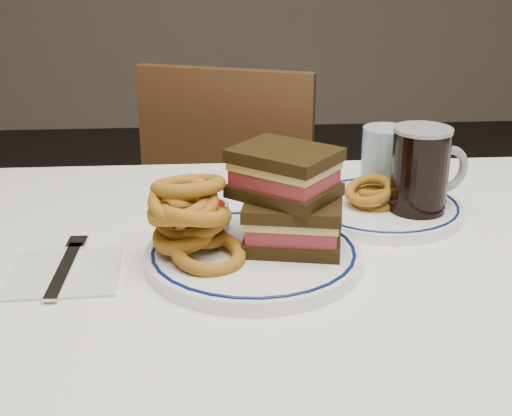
{
  "coord_description": "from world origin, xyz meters",
  "views": [
    {
      "loc": [
        -0.17,
        -0.84,
        1.16
      ],
      "look_at": [
        -0.1,
        0.01,
        0.82
      ],
      "focal_mm": 50.0,
      "sensor_mm": 36.0,
      "label": 1
    }
  ],
  "objects": [
    {
      "name": "napkin_fork",
      "position": [
        -0.35,
        -0.01,
        0.75
      ],
      "size": [
        0.14,
        0.19,
        0.01
      ],
      "color": "silver",
      "rests_on": "dining_table"
    },
    {
      "name": "beer_mug",
      "position": [
        0.15,
        0.13,
        0.82
      ],
      "size": [
        0.13,
        0.09,
        0.14
      ],
      "color": "black",
      "rests_on": "dining_table"
    },
    {
      "name": "onion_rings_main",
      "position": [
        -0.19,
        -0.0,
        0.82
      ],
      "size": [
        0.13,
        0.15,
        0.12
      ],
      "color": "brown",
      "rests_on": "main_plate"
    },
    {
      "name": "ketchup_ramekin",
      "position": [
        -0.17,
        0.08,
        0.79
      ],
      "size": [
        0.06,
        0.06,
        0.04
      ],
      "color": "silver",
      "rests_on": "main_plate"
    },
    {
      "name": "reuben_sandwich",
      "position": [
        -0.06,
        0.02,
        0.83
      ],
      "size": [
        0.16,
        0.16,
        0.13
      ],
      "color": "black",
      "rests_on": "main_plate"
    },
    {
      "name": "main_plate",
      "position": [
        -0.11,
        0.0,
        0.76
      ],
      "size": [
        0.28,
        0.28,
        0.02
      ],
      "color": "white",
      "rests_on": "dining_table"
    },
    {
      "name": "chair_far",
      "position": [
        -0.09,
        0.81,
        0.48
      ],
      "size": [
        0.51,
        0.51,
        0.88
      ],
      "color": "#482517",
      "rests_on": "floor"
    },
    {
      "name": "dining_table",
      "position": [
        0.0,
        0.0,
        0.64
      ],
      "size": [
        1.27,
        0.87,
        0.75
      ],
      "color": "white",
      "rests_on": "floor"
    },
    {
      "name": "water_glass",
      "position": [
        0.12,
        0.23,
        0.81
      ],
      "size": [
        0.07,
        0.07,
        0.12
      ],
      "primitive_type": "cylinder",
      "color": "#95B2C1",
      "rests_on": "dining_table"
    },
    {
      "name": "onion_rings_far",
      "position": [
        0.09,
        0.17,
        0.78
      ],
      "size": [
        0.1,
        0.11,
        0.06
      ],
      "color": "brown",
      "rests_on": "far_plate"
    },
    {
      "name": "far_plate",
      "position": [
        0.1,
        0.16,
        0.76
      ],
      "size": [
        0.25,
        0.25,
        0.02
      ],
      "color": "white",
      "rests_on": "dining_table"
    }
  ]
}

